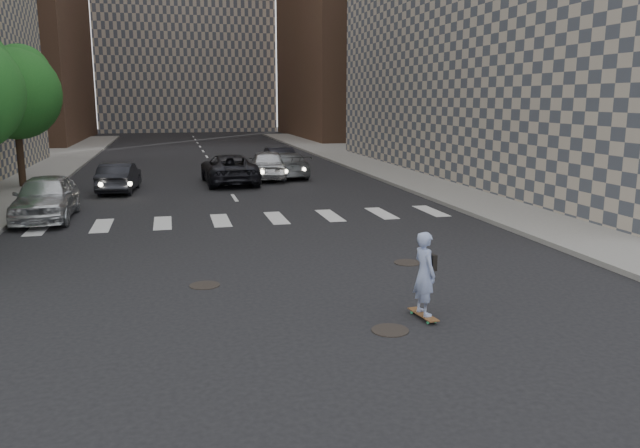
{
  "coord_description": "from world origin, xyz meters",
  "views": [
    {
      "loc": [
        -2.64,
        -12.88,
        4.26
      ],
      "look_at": [
        0.77,
        1.32,
        1.3
      ],
      "focal_mm": 35.0,
      "sensor_mm": 36.0,
      "label": 1
    }
  ],
  "objects_px": {
    "traffic_car_a": "(119,177)",
    "traffic_car_c": "(229,169)",
    "tree_c": "(16,89)",
    "skateboarder": "(425,274)",
    "traffic_car_d": "(267,164)",
    "traffic_car_b": "(285,165)",
    "silver_sedan": "(46,197)",
    "traffic_car_e": "(278,159)"
  },
  "relations": [
    {
      "from": "skateboarder",
      "to": "silver_sedan",
      "type": "relative_size",
      "value": 0.37
    },
    {
      "from": "traffic_car_c",
      "to": "traffic_car_e",
      "type": "distance_m",
      "value": 6.29
    },
    {
      "from": "traffic_car_a",
      "to": "traffic_car_c",
      "type": "relative_size",
      "value": 0.77
    },
    {
      "from": "skateboarder",
      "to": "traffic_car_d",
      "type": "distance_m",
      "value": 22.02
    },
    {
      "from": "traffic_car_b",
      "to": "skateboarder",
      "type": "bearing_deg",
      "value": 81.05
    },
    {
      "from": "tree_c",
      "to": "skateboarder",
      "type": "xyz_separation_m",
      "value": [
        11.52,
        -21.16,
        -3.73
      ]
    },
    {
      "from": "tree_c",
      "to": "traffic_car_b",
      "type": "bearing_deg",
      "value": 6.71
    },
    {
      "from": "silver_sedan",
      "to": "traffic_car_a",
      "type": "height_order",
      "value": "silver_sedan"
    },
    {
      "from": "silver_sedan",
      "to": "traffic_car_a",
      "type": "distance_m",
      "value": 6.73
    },
    {
      "from": "silver_sedan",
      "to": "traffic_car_a",
      "type": "xyz_separation_m",
      "value": [
        2.03,
        6.42,
        -0.13
      ]
    },
    {
      "from": "tree_c",
      "to": "silver_sedan",
      "type": "bearing_deg",
      "value": -73.93
    },
    {
      "from": "skateboarder",
      "to": "silver_sedan",
      "type": "distance_m",
      "value": 15.55
    },
    {
      "from": "traffic_car_c",
      "to": "traffic_car_e",
      "type": "xyz_separation_m",
      "value": [
        3.41,
        5.29,
        -0.04
      ]
    },
    {
      "from": "silver_sedan",
      "to": "traffic_car_d",
      "type": "distance_m",
      "value": 13.27
    },
    {
      "from": "skateboarder",
      "to": "traffic_car_c",
      "type": "xyz_separation_m",
      "value": [
        -1.84,
        20.73,
        -0.17
      ]
    },
    {
      "from": "tree_c",
      "to": "traffic_car_b",
      "type": "relative_size",
      "value": 1.41
    },
    {
      "from": "silver_sedan",
      "to": "traffic_car_b",
      "type": "bearing_deg",
      "value": 43.66
    },
    {
      "from": "traffic_car_b",
      "to": "traffic_car_d",
      "type": "xyz_separation_m",
      "value": [
        -1.06,
        -0.65,
        0.12
      ]
    },
    {
      "from": "traffic_car_d",
      "to": "traffic_car_b",
      "type": "bearing_deg",
      "value": -142.45
    },
    {
      "from": "traffic_car_a",
      "to": "traffic_car_d",
      "type": "relative_size",
      "value": 0.88
    },
    {
      "from": "traffic_car_b",
      "to": "tree_c",
      "type": "bearing_deg",
      "value": 1.26
    },
    {
      "from": "skateboarder",
      "to": "traffic_car_b",
      "type": "height_order",
      "value": "skateboarder"
    },
    {
      "from": "traffic_car_c",
      "to": "tree_c",
      "type": "bearing_deg",
      "value": -4.57
    },
    {
      "from": "skateboarder",
      "to": "traffic_car_e",
      "type": "xyz_separation_m",
      "value": [
        1.57,
        26.02,
        -0.22
      ]
    },
    {
      "from": "skateboarder",
      "to": "traffic_car_c",
      "type": "relative_size",
      "value": 0.33
    },
    {
      "from": "traffic_car_c",
      "to": "traffic_car_e",
      "type": "relative_size",
      "value": 1.26
    },
    {
      "from": "traffic_car_a",
      "to": "traffic_car_c",
      "type": "height_order",
      "value": "traffic_car_c"
    },
    {
      "from": "skateboarder",
      "to": "traffic_car_a",
      "type": "relative_size",
      "value": 0.42
    },
    {
      "from": "tree_c",
      "to": "traffic_car_e",
      "type": "xyz_separation_m",
      "value": [
        13.09,
        4.86,
        -3.95
      ]
    },
    {
      "from": "traffic_car_a",
      "to": "traffic_car_c",
      "type": "bearing_deg",
      "value": -156.53
    },
    {
      "from": "traffic_car_b",
      "to": "traffic_car_e",
      "type": "xyz_separation_m",
      "value": [
        0.18,
        3.35,
        0.02
      ]
    },
    {
      "from": "traffic_car_e",
      "to": "traffic_car_c",
      "type": "bearing_deg",
      "value": 54.93
    },
    {
      "from": "skateboarder",
      "to": "silver_sedan",
      "type": "xyz_separation_m",
      "value": [
        -9.06,
        12.64,
        -0.11
      ]
    },
    {
      "from": "skateboarder",
      "to": "tree_c",
      "type": "bearing_deg",
      "value": 110.84
    },
    {
      "from": "traffic_car_a",
      "to": "traffic_car_d",
      "type": "distance_m",
      "value": 7.93
    },
    {
      "from": "traffic_car_c",
      "to": "traffic_car_a",
      "type": "bearing_deg",
      "value": 15.83
    },
    {
      "from": "tree_c",
      "to": "traffic_car_c",
      "type": "relative_size",
      "value": 1.23
    },
    {
      "from": "traffic_car_b",
      "to": "traffic_car_c",
      "type": "distance_m",
      "value": 3.76
    },
    {
      "from": "traffic_car_a",
      "to": "traffic_car_b",
      "type": "relative_size",
      "value": 0.88
    },
    {
      "from": "tree_c",
      "to": "silver_sedan",
      "type": "xyz_separation_m",
      "value": [
        2.45,
        -8.52,
        -3.84
      ]
    },
    {
      "from": "traffic_car_e",
      "to": "skateboarder",
      "type": "bearing_deg",
      "value": 84.27
    },
    {
      "from": "skateboarder",
      "to": "silver_sedan",
      "type": "height_order",
      "value": "skateboarder"
    }
  ]
}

